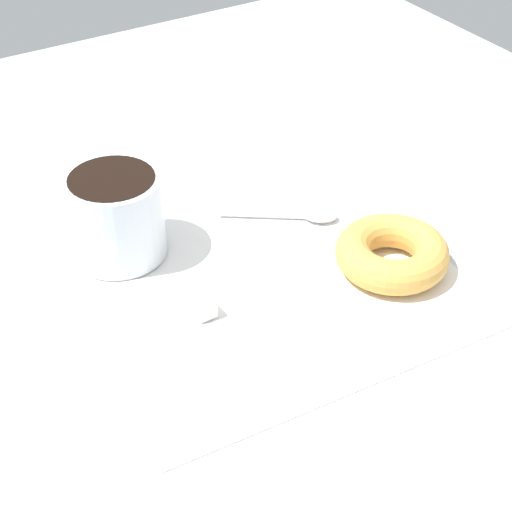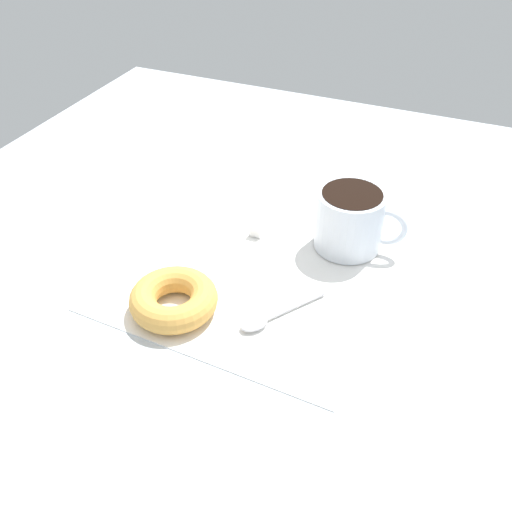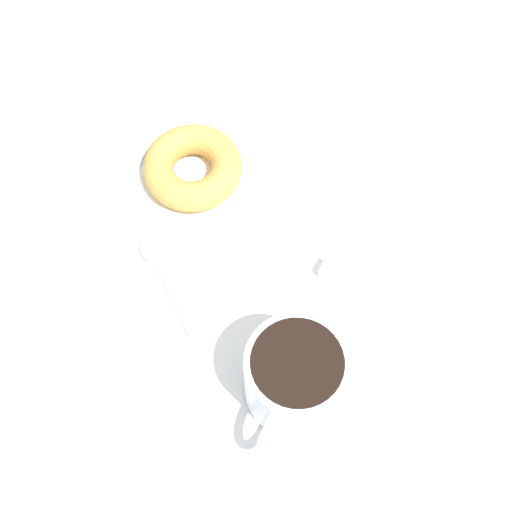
{
  "view_description": "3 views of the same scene",
  "coord_description": "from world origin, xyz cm",
  "px_view_note": "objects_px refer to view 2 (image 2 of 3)",
  "views": [
    {
      "loc": [
        -57.87,
        33.31,
        52.01
      ],
      "look_at": [
        -2.08,
        -0.78,
        2.3
      ],
      "focal_mm": 60.0,
      "sensor_mm": 36.0,
      "label": 1
    },
    {
      "loc": [
        21.68,
        -56.8,
        50.17
      ],
      "look_at": [
        -2.08,
        -0.78,
        2.3
      ],
      "focal_mm": 40.0,
      "sensor_mm": 36.0,
      "label": 2
    },
    {
      "loc": [
        26.46,
        15.54,
        69.03
      ],
      "look_at": [
        -2.08,
        -0.78,
        2.3
      ],
      "focal_mm": 50.0,
      "sensor_mm": 36.0,
      "label": 3
    }
  ],
  "objects_px": {
    "donut": "(174,299)",
    "spoon": "(265,319)",
    "sugar_cube": "(257,229)",
    "coffee_cup": "(351,219)"
  },
  "relations": [
    {
      "from": "donut",
      "to": "spoon",
      "type": "height_order",
      "value": "donut"
    },
    {
      "from": "coffee_cup",
      "to": "sugar_cube",
      "type": "bearing_deg",
      "value": -168.62
    },
    {
      "from": "spoon",
      "to": "sugar_cube",
      "type": "xyz_separation_m",
      "value": [
        -0.08,
        0.17,
        0.01
      ]
    },
    {
      "from": "spoon",
      "to": "sugar_cube",
      "type": "relative_size",
      "value": 6.18
    },
    {
      "from": "coffee_cup",
      "to": "spoon",
      "type": "bearing_deg",
      "value": -104.83
    },
    {
      "from": "donut",
      "to": "sugar_cube",
      "type": "bearing_deg",
      "value": 80.15
    },
    {
      "from": "donut",
      "to": "sugar_cube",
      "type": "distance_m",
      "value": 0.19
    },
    {
      "from": "donut",
      "to": "spoon",
      "type": "xyz_separation_m",
      "value": [
        0.11,
        0.03,
        -0.01
      ]
    },
    {
      "from": "coffee_cup",
      "to": "donut",
      "type": "bearing_deg",
      "value": -127.19
    },
    {
      "from": "donut",
      "to": "spoon",
      "type": "relative_size",
      "value": 1.0
    }
  ]
}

